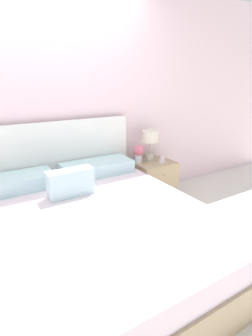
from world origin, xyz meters
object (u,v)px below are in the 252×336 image
at_px(teacup, 162,160).
at_px(nightstand, 153,180).
at_px(bed, 87,234).
at_px(table_lamp, 150,140).
at_px(flower_vase, 139,152).

bearing_deg(teacup, nightstand, 145.21).
xyz_separation_m(nightstand, teacup, (0.09, -0.06, 0.29)).
relative_size(bed, nightstand, 4.06).
bearing_deg(table_lamp, bed, -146.59).
xyz_separation_m(bed, flower_vase, (1.08, 0.82, 0.37)).
height_order(nightstand, teacup, teacup).
bearing_deg(nightstand, flower_vase, 159.05).
xyz_separation_m(bed, teacup, (1.36, 0.69, 0.26)).
bearing_deg(nightstand, bed, -149.50).
distance_m(flower_vase, teacup, 0.32).
height_order(bed, nightstand, bed).
relative_size(bed, flower_vase, 9.11).
bearing_deg(teacup, flower_vase, 154.34).
bearing_deg(flower_vase, table_lamp, 4.12).
height_order(bed, teacup, bed).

